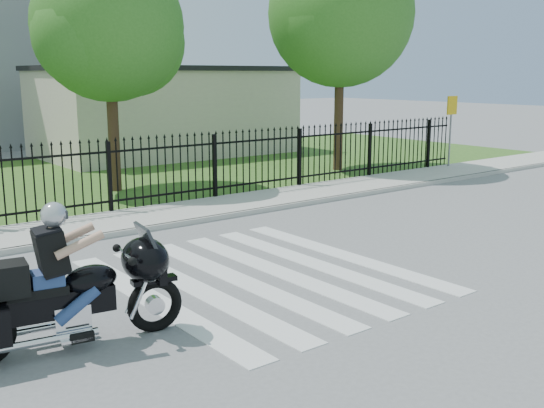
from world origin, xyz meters
TOP-DOWN VIEW (x-y plane):
  - ground at (0.00, 0.00)m, footprint 120.00×120.00m
  - crosswalk at (0.00, 0.00)m, footprint 5.00×5.50m
  - sidewalk at (0.00, 5.00)m, footprint 40.00×2.00m
  - curb at (0.00, 4.00)m, footprint 40.00×0.12m
  - grass_strip at (0.00, 12.00)m, footprint 40.00×12.00m
  - iron_fence at (0.00, 6.00)m, footprint 26.00×0.04m
  - tree_mid at (1.50, 9.00)m, footprint 4.20×4.20m
  - tree_right at (9.50, 8.00)m, footprint 5.00×5.00m
  - building_low at (7.00, 16.00)m, footprint 10.00×6.00m
  - building_low_roof at (7.00, 16.00)m, footprint 10.20×6.20m
  - motorcycle_rider at (-3.64, -0.83)m, footprint 2.88×1.21m
  - traffic_sign at (12.81, 5.69)m, footprint 0.54×0.08m

SIDE VIEW (x-z plane):
  - ground at x=0.00m, z-range 0.00..0.00m
  - crosswalk at x=0.00m, z-range 0.00..0.01m
  - grass_strip at x=0.00m, z-range 0.00..0.02m
  - sidewalk at x=0.00m, z-range 0.00..0.12m
  - curb at x=0.00m, z-range 0.00..0.12m
  - motorcycle_rider at x=-3.64m, z-range -0.17..1.74m
  - iron_fence at x=0.00m, z-range 0.00..1.80m
  - building_low at x=7.00m, z-range 0.00..3.50m
  - traffic_sign at x=12.81m, z-range 0.65..3.15m
  - building_low_roof at x=7.00m, z-range 3.50..3.70m
  - tree_mid at x=1.50m, z-range 1.28..8.06m
  - tree_right at x=9.50m, z-range 1.44..9.34m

